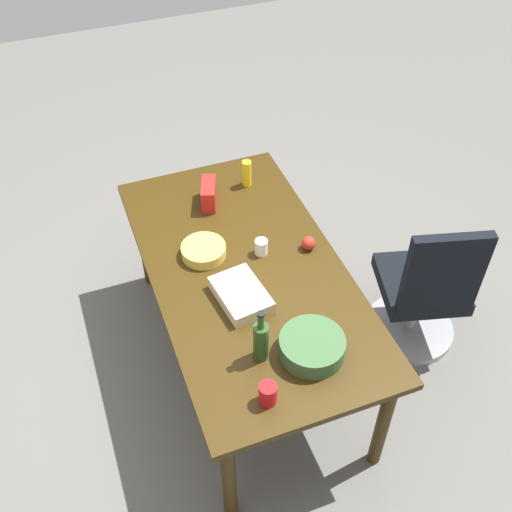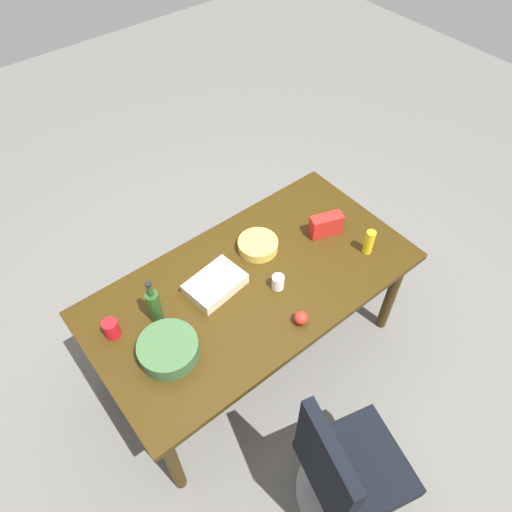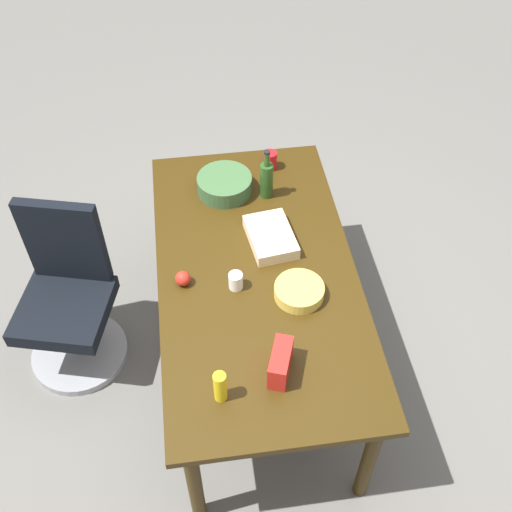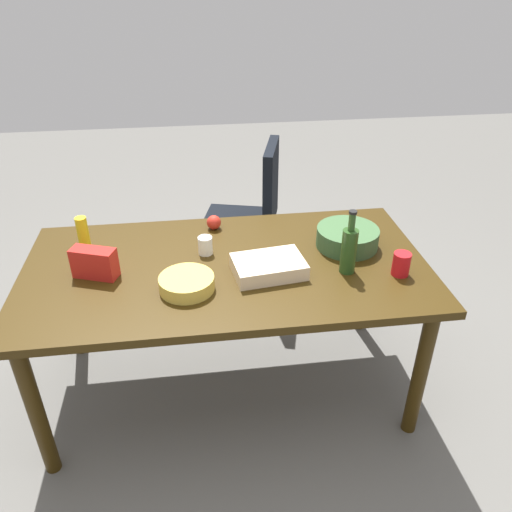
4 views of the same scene
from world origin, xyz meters
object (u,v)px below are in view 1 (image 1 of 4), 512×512
at_px(sheet_cake, 241,295).
at_px(red_solo_cup, 268,394).
at_px(salad_bowl, 312,347).
at_px(chip_bowl, 204,251).
at_px(paper_cup, 261,247).
at_px(mustard_bottle, 247,173).
at_px(apple_red, 308,243).
at_px(chip_bag_red, 209,194).
at_px(office_chair, 422,296).
at_px(wine_bottle, 261,340).
at_px(conference_table, 247,280).

distance_m(sheet_cake, red_solo_cup, 0.60).
relative_size(salad_bowl, chip_bowl, 1.27).
height_order(sheet_cake, paper_cup, paper_cup).
bearing_deg(mustard_bottle, apple_red, -169.51).
bearing_deg(apple_red, red_solo_cup, 145.64).
height_order(red_solo_cup, paper_cup, red_solo_cup).
relative_size(apple_red, chip_bag_red, 0.38).
distance_m(sheet_cake, mustard_bottle, 0.94).
height_order(paper_cup, chip_bag_red, chip_bag_red).
bearing_deg(apple_red, mustard_bottle, 10.49).
xyz_separation_m(mustard_bottle, apple_red, (-0.65, -0.12, -0.05)).
xyz_separation_m(office_chair, wine_bottle, (-0.33, 1.16, 0.51)).
height_order(conference_table, chip_bowl, chip_bowl).
bearing_deg(conference_table, wine_bottle, 166.53).
height_order(chip_bowl, apple_red, apple_red).
height_order(wine_bottle, apple_red, wine_bottle).
relative_size(conference_table, sheet_cake, 5.96).
distance_m(red_solo_cup, paper_cup, 0.93).
distance_m(apple_red, chip_bag_red, 0.68).
bearing_deg(sheet_cake, conference_table, -27.85).
bearing_deg(apple_red, wine_bottle, 139.28).
relative_size(conference_table, chip_bowl, 7.86).
xyz_separation_m(sheet_cake, apple_red, (0.22, -0.47, 0.00)).
bearing_deg(apple_red, chip_bag_red, 34.89).
distance_m(chip_bowl, chip_bag_red, 0.44).
bearing_deg(sheet_cake, salad_bowl, -155.47).
height_order(conference_table, paper_cup, paper_cup).
bearing_deg(paper_cup, chip_bag_red, 15.15).
bearing_deg(wine_bottle, paper_cup, -21.20).
distance_m(red_solo_cup, chip_bag_red, 1.39).
bearing_deg(mustard_bottle, office_chair, -139.28).
bearing_deg(sheet_cake, paper_cup, -37.76).
bearing_deg(red_solo_cup, office_chair, -64.98).
distance_m(conference_table, apple_red, 0.39).
xyz_separation_m(mustard_bottle, chip_bag_red, (-0.09, 0.27, -0.01)).
bearing_deg(paper_cup, sheet_cake, 142.24).
bearing_deg(wine_bottle, apple_red, -40.72).
height_order(paper_cup, apple_red, paper_cup).
distance_m(office_chair, paper_cup, 1.06).
relative_size(red_solo_cup, chip_bag_red, 0.55).
height_order(sheet_cake, chip_bag_red, chip_bag_red).
height_order(office_chair, sheet_cake, office_chair).
bearing_deg(mustard_bottle, chip_bowl, 139.14).
bearing_deg(mustard_bottle, conference_table, 159.88).
distance_m(chip_bowl, paper_cup, 0.31).
xyz_separation_m(office_chair, mustard_bottle, (0.90, 0.78, 0.48)).
bearing_deg(paper_cup, conference_table, 127.94).
height_order(office_chair, paper_cup, office_chair).
xyz_separation_m(conference_table, sheet_cake, (-0.19, 0.10, 0.12)).
relative_size(conference_table, chip_bag_red, 9.54).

